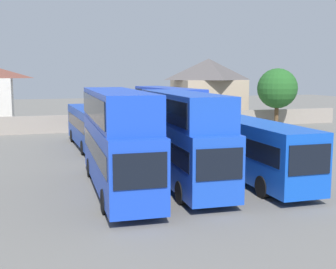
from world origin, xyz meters
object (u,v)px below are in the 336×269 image
object	(u,v)px
bus_1	(117,135)
bus_6	(168,112)
bus_2	(183,134)
bus_4	(91,125)
tree_left_of_lot	(277,89)
bus_5	(136,122)
house_terrace_centre	(208,89)
bus_3	(251,147)

from	to	relation	value
bus_1	bus_6	distance (m)	16.43
bus_2	bus_4	bearing A→B (deg)	-165.62
tree_left_of_lot	bus_5	bearing A→B (deg)	-156.32
house_terrace_centre	bus_5	bearing A→B (deg)	-128.04
bus_1	bus_4	bearing A→B (deg)	-179.85
bus_2	bus_5	xyz separation A→B (m)	(0.70, 14.16, -0.86)
bus_2	tree_left_of_lot	size ratio (longest dim) A/B	1.60
house_terrace_centre	bus_2	bearing A→B (deg)	-114.62
bus_6	bus_1	bearing A→B (deg)	-30.75
bus_5	tree_left_of_lot	bearing A→B (deg)	111.23
bus_4	tree_left_of_lot	distance (m)	23.68
bus_3	bus_1	bearing A→B (deg)	-89.64
bus_6	bus_5	bearing A→B (deg)	-84.34
bus_3	bus_4	xyz separation A→B (m)	(-7.18, 14.25, -0.08)
bus_4	house_terrace_centre	world-z (taller)	house_terrace_centre
bus_3	bus_6	bearing A→B (deg)	-178.04
bus_1	bus_2	bearing A→B (deg)	92.27
house_terrace_centre	tree_left_of_lot	world-z (taller)	house_terrace_centre
bus_1	bus_3	bearing A→B (deg)	91.99
bus_2	bus_3	world-z (taller)	bus_2
bus_2	house_terrace_centre	world-z (taller)	house_terrace_centre
bus_6	tree_left_of_lot	world-z (taller)	tree_left_of_lot
bus_2	tree_left_of_lot	distance (m)	29.33
bus_4	tree_left_of_lot	bearing A→B (deg)	108.32
bus_6	bus_3	bearing A→B (deg)	-2.82
bus_3	tree_left_of_lot	size ratio (longest dim) A/B	1.70
bus_2	bus_3	size ratio (longest dim) A/B	0.94
bus_4	tree_left_of_lot	size ratio (longest dim) A/B	1.67
bus_5	bus_6	world-z (taller)	bus_6
bus_4	bus_1	bearing A→B (deg)	-3.62
bus_2	bus_5	size ratio (longest dim) A/B	1.04
bus_2	bus_5	bearing A→B (deg)	179.37
bus_1	bus_3	distance (m)	7.76
bus_1	bus_5	xyz separation A→B (m)	(4.29, 14.16, -0.94)
bus_5	bus_3	bearing A→B (deg)	11.06
bus_3	bus_6	distance (m)	14.75
bus_1	bus_6	size ratio (longest dim) A/B	0.98
bus_4	bus_5	distance (m)	3.77
bus_4	bus_2	bearing A→B (deg)	10.64
bus_5	tree_left_of_lot	xyz separation A→B (m)	(18.38, 8.06, 2.38)
bus_1	bus_5	distance (m)	14.83
bus_2	bus_5	world-z (taller)	bus_2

